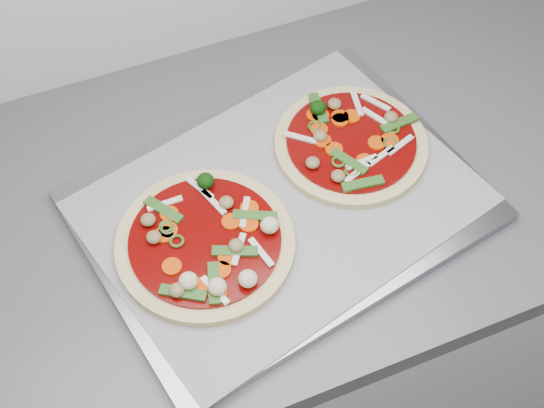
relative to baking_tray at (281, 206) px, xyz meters
name	(u,v)px	position (x,y,z in m)	size (l,w,h in m)	color
base_cabinet	(410,280)	(0.30, 0.04, -0.48)	(3.60, 0.60, 0.86)	silver
countertop	(455,134)	(0.30, 0.04, -0.03)	(3.60, 0.60, 0.04)	#56575D
baking_tray	(281,206)	(0.00, 0.00, 0.00)	(0.51, 0.38, 0.02)	gray
parchment	(281,202)	(0.00, 0.00, 0.01)	(0.49, 0.36, 0.00)	gray
pizza_left	(206,243)	(-0.12, -0.03, 0.02)	(0.32, 0.32, 0.04)	#D2BF75
pizza_right	(350,143)	(0.13, 0.05, 0.02)	(0.25, 0.25, 0.04)	#D2BF75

